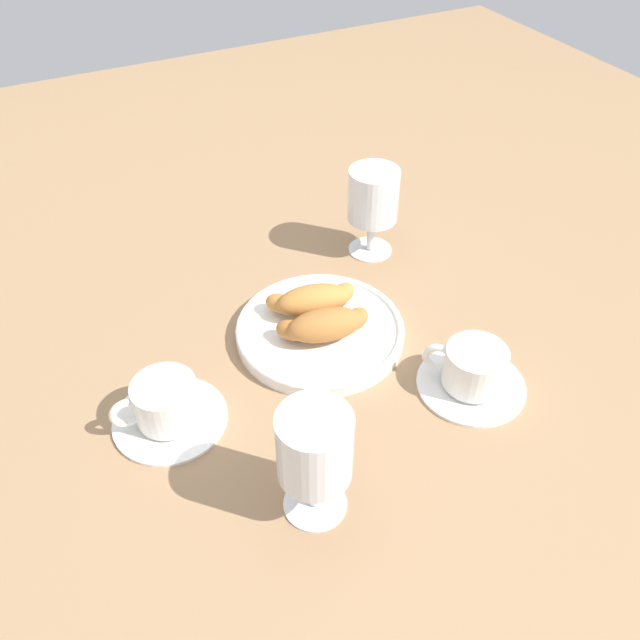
% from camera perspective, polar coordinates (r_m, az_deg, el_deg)
% --- Properties ---
extents(ground_plane, '(2.20, 2.20, 0.00)m').
position_cam_1_polar(ground_plane, '(0.87, -0.64, -2.85)').
color(ground_plane, '#997551').
extents(pastry_plate, '(0.23, 0.23, 0.02)m').
position_cam_1_polar(pastry_plate, '(0.89, 0.00, -0.90)').
color(pastry_plate, white).
rests_on(pastry_plate, ground_plane).
extents(croissant_large, '(0.13, 0.08, 0.04)m').
position_cam_1_polar(croissant_large, '(0.85, 0.51, -0.52)').
color(croissant_large, '#AD6B33').
rests_on(croissant_large, pastry_plate).
extents(croissant_small, '(0.13, 0.08, 0.04)m').
position_cam_1_polar(croissant_small, '(0.89, -0.59, 1.75)').
color(croissant_small, '#BC7A38').
rests_on(croissant_small, pastry_plate).
extents(coffee_cup_near, '(0.14, 0.14, 0.06)m').
position_cam_1_polar(coffee_cup_near, '(0.83, 13.04, -4.35)').
color(coffee_cup_near, white).
rests_on(coffee_cup_near, ground_plane).
extents(coffee_cup_far, '(0.14, 0.14, 0.06)m').
position_cam_1_polar(coffee_cup_far, '(0.80, -13.15, -7.27)').
color(coffee_cup_far, white).
rests_on(coffee_cup_far, ground_plane).
extents(juice_glass_left, '(0.08, 0.08, 0.14)m').
position_cam_1_polar(juice_glass_left, '(0.65, -0.47, -11.12)').
color(juice_glass_left, white).
rests_on(juice_glass_left, ground_plane).
extents(juice_glass_right, '(0.08, 0.08, 0.14)m').
position_cam_1_polar(juice_glass_right, '(1.00, 4.61, 10.34)').
color(juice_glass_right, white).
rests_on(juice_glass_right, ground_plane).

